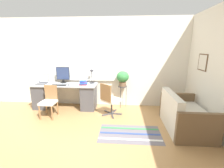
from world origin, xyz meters
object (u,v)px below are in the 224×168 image
object	(u,v)px
keyboard	(59,85)
plant_stand	(123,89)
potted_plant	(123,78)
office_chair_swivel	(110,99)
book_stack	(83,83)
laptop	(42,82)
desk_lamp	(92,74)
mouse	(69,85)
couch_loveseat	(184,117)
desk_chair_wooden	(49,100)
monitor	(63,75)

from	to	relation	value
keyboard	plant_stand	size ratio (longest dim) A/B	0.64
potted_plant	office_chair_swivel	bearing A→B (deg)	-118.64
book_stack	office_chair_swivel	bearing A→B (deg)	-23.63
keyboard	plant_stand	world-z (taller)	keyboard
laptop	desk_lamp	distance (m)	1.53
mouse	desk_lamp	world-z (taller)	desk_lamp
laptop	office_chair_swivel	world-z (taller)	laptop
office_chair_swivel	couch_loveseat	world-z (taller)	office_chair_swivel
keyboard	potted_plant	distance (m)	1.90
mouse	plant_stand	world-z (taller)	mouse
potted_plant	mouse	bearing A→B (deg)	-166.72
book_stack	potted_plant	world-z (taller)	potted_plant
mouse	keyboard	bearing A→B (deg)	-174.82
desk_chair_wooden	office_chair_swivel	size ratio (longest dim) A/B	0.93
mouse	desk_lamp	size ratio (longest dim) A/B	0.14
laptop	mouse	xyz separation A→B (m)	(0.88, -0.17, -0.04)
laptop	desk_chair_wooden	bearing A→B (deg)	-52.17
keyboard	office_chair_swivel	size ratio (longest dim) A/B	0.48
laptop	couch_loveseat	bearing A→B (deg)	-14.88
laptop	mouse	size ratio (longest dim) A/B	5.35
desk_chair_wooden	plant_stand	bearing A→B (deg)	23.91
monitor	mouse	distance (m)	0.50
mouse	desk_chair_wooden	size ratio (longest dim) A/B	0.07
mouse	plant_stand	distance (m)	1.61
laptop	plant_stand	distance (m)	2.46
desk_lamp	desk_chair_wooden	distance (m)	1.41
desk_chair_wooden	desk_lamp	bearing A→B (deg)	38.34
office_chair_swivel	potted_plant	bearing A→B (deg)	-77.55
desk_lamp	desk_chair_wooden	world-z (taller)	desk_lamp
office_chair_swivel	plant_stand	size ratio (longest dim) A/B	1.35
desk_lamp	book_stack	distance (m)	0.39
keyboard	mouse	size ratio (longest dim) A/B	7.26
laptop	mouse	distance (m)	0.90
book_stack	couch_loveseat	xyz separation A→B (m)	(2.56, -0.94, -0.52)
desk_lamp	plant_stand	world-z (taller)	desk_lamp
monitor	laptop	bearing A→B (deg)	-165.40
keyboard	book_stack	distance (m)	0.71
laptop	potted_plant	distance (m)	2.45
laptop	desk_chair_wooden	xyz separation A→B (m)	(0.48, -0.62, -0.36)
keyboard	plant_stand	distance (m)	1.90
plant_stand	potted_plant	xyz separation A→B (m)	(0.00, 0.00, 0.35)
book_stack	couch_loveseat	size ratio (longest dim) A/B	0.18
book_stack	desk_chair_wooden	distance (m)	1.04
office_chair_swivel	couch_loveseat	distance (m)	1.86
monitor	keyboard	xyz separation A→B (m)	(-0.00, -0.35, -0.25)
monitor	office_chair_swivel	bearing A→B (deg)	-21.52
laptop	keyboard	distance (m)	0.63
keyboard	laptop	bearing A→B (deg)	161.45
mouse	potted_plant	xyz separation A→B (m)	(1.55, 0.37, 0.16)
keyboard	desk_chair_wooden	size ratio (longest dim) A/B	0.52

